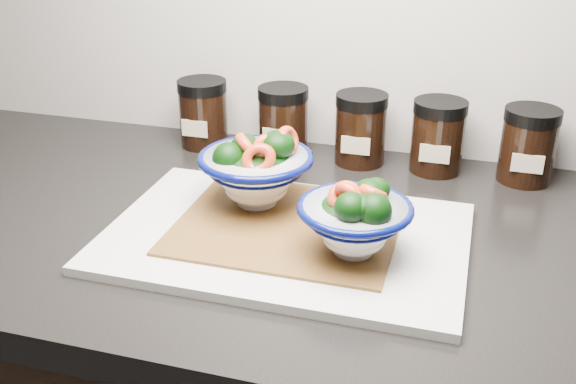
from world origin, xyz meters
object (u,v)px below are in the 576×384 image
(spice_jar_a, at_px, (203,113))
(spice_jar_d, at_px, (438,136))
(cutting_board, at_px, (286,237))
(bowl_right, at_px, (356,219))
(spice_jar_b, at_px, (283,121))
(spice_jar_c, at_px, (361,129))
(bowl_left, at_px, (256,169))
(spice_jar_e, at_px, (528,145))

(spice_jar_a, height_order, spice_jar_d, same)
(cutting_board, distance_m, spice_jar_d, 0.33)
(bowl_right, height_order, spice_jar_b, bowl_right)
(spice_jar_c, bearing_deg, spice_jar_b, 180.00)
(cutting_board, distance_m, bowl_right, 0.11)
(cutting_board, bearing_deg, bowl_left, 133.08)
(spice_jar_a, xyz_separation_m, spice_jar_d, (0.39, 0.00, 0.00))
(cutting_board, distance_m, spice_jar_c, 0.29)
(cutting_board, xyz_separation_m, spice_jar_d, (0.16, 0.28, 0.05))
(bowl_right, distance_m, spice_jar_e, 0.37)
(spice_jar_c, height_order, spice_jar_d, same)
(cutting_board, xyz_separation_m, spice_jar_b, (-0.09, 0.28, 0.05))
(bowl_left, xyz_separation_m, spice_jar_e, (0.35, 0.22, -0.01))
(spice_jar_d, bearing_deg, spice_jar_a, 180.00)
(spice_jar_c, bearing_deg, spice_jar_a, 180.00)
(cutting_board, bearing_deg, spice_jar_b, 107.27)
(cutting_board, height_order, spice_jar_b, spice_jar_b)
(cutting_board, height_order, spice_jar_c, spice_jar_c)
(bowl_left, distance_m, spice_jar_a, 0.27)
(spice_jar_d, bearing_deg, spice_jar_b, 180.00)
(bowl_right, distance_m, spice_jar_c, 0.31)
(bowl_right, bearing_deg, spice_jar_d, 77.78)
(cutting_board, height_order, spice_jar_a, spice_jar_a)
(cutting_board, xyz_separation_m, bowl_right, (0.09, -0.03, 0.05))
(spice_jar_c, bearing_deg, spice_jar_d, 0.00)
(bowl_right, relative_size, spice_jar_c, 1.21)
(spice_jar_c, distance_m, spice_jar_e, 0.25)
(spice_jar_b, xyz_separation_m, spice_jar_c, (0.13, 0.00, 0.00))
(bowl_left, height_order, spice_jar_b, bowl_left)
(spice_jar_a, bearing_deg, spice_jar_d, 0.00)
(spice_jar_d, bearing_deg, spice_jar_e, 0.00)
(spice_jar_a, bearing_deg, spice_jar_e, 0.00)
(spice_jar_d, relative_size, spice_jar_e, 1.00)
(bowl_right, xyz_separation_m, spice_jar_a, (-0.32, 0.31, -0.00))
(bowl_left, relative_size, spice_jar_d, 1.38)
(bowl_right, bearing_deg, cutting_board, 163.39)
(cutting_board, height_order, spice_jar_e, spice_jar_e)
(cutting_board, bearing_deg, spice_jar_d, 60.28)
(bowl_left, relative_size, spice_jar_a, 1.38)
(spice_jar_c, relative_size, spice_jar_e, 1.00)
(spice_jar_c, bearing_deg, bowl_right, -80.25)
(spice_jar_d, height_order, spice_jar_e, same)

